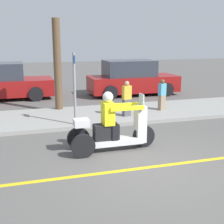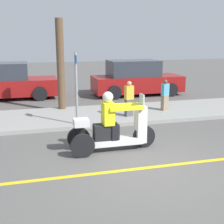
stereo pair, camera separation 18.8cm
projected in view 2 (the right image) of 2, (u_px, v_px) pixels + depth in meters
The scene contains 10 objects.
ground_plane at pixel (149, 168), 6.76m from camera, with size 60.00×60.00×0.00m, color #565451.
lane_stripe at pixel (127, 170), 6.64m from camera, with size 24.00×0.12×0.01m.
sidewalk_strip at pixel (101, 115), 11.07m from camera, with size 28.00×2.80×0.12m.
motorcycle_trike at pixel (112, 129), 7.69m from camera, with size 2.21×0.68×1.49m.
spectator_near_curb at pixel (129, 99), 10.56m from camera, with size 0.31×0.22×1.20m.
spectator_far_back at pixel (165, 96), 11.43m from camera, with size 0.31×0.24×1.14m.
parked_car_lot_center at pixel (3, 82), 14.13m from camera, with size 4.67×2.03×1.63m.
parked_car_lot_right at pixel (136, 79), 15.11m from camera, with size 4.31×1.93×1.68m.
tree_trunk at pixel (61, 65), 11.43m from camera, with size 0.28×0.28×3.30m.
street_sign at pixel (76, 86), 9.43m from camera, with size 0.08×0.36×2.20m.
Camera 2 is at (-2.42, -5.86, 2.76)m, focal length 50.00 mm.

